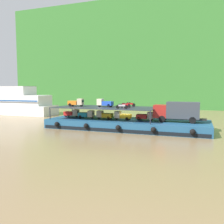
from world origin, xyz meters
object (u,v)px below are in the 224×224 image
(passenger_ferry_upstream, at_px, (14,102))
(mini_truck_lower_bow, at_px, (145,116))
(mini_truck_lower_stern, at_px, (72,113))
(mini_truck_upper_mid, at_px, (105,103))
(motorcycle_upper_port, at_px, (122,106))
(covered_lorry, at_px, (178,111))
(mini_truck_upper_stern, at_px, (76,102))
(mini_truck_lower_aft, at_px, (87,114))
(mini_truck_lower_mid, at_px, (105,115))
(cargo_barge, at_px, (126,124))
(mini_truck_lower_fore, at_px, (123,116))
(motorcycle_upper_stbd, at_px, (130,104))
(motorcycle_upper_centre, at_px, (125,105))

(passenger_ferry_upstream, bearing_deg, mini_truck_lower_bow, -18.36)
(mini_truck_lower_stern, relative_size, mini_truck_lower_bow, 1.00)
(mini_truck_upper_mid, bearing_deg, passenger_ferry_upstream, 157.89)
(mini_truck_lower_bow, relative_size, motorcycle_upper_port, 1.45)
(covered_lorry, distance_m, mini_truck_upper_stern, 17.59)
(mini_truck_lower_stern, height_order, mini_truck_lower_aft, same)
(mini_truck_lower_aft, xyz_separation_m, mini_truck_upper_mid, (3.05, 0.86, 2.00))
(mini_truck_lower_bow, xyz_separation_m, passenger_ferry_upstream, (-37.71, 12.51, 0.86))
(mini_truck_lower_mid, bearing_deg, passenger_ferry_upstream, 157.03)
(cargo_barge, distance_m, motorcycle_upper_port, 3.92)
(mini_truck_lower_stern, height_order, motorcycle_upper_port, motorcycle_upper_port)
(mini_truck_lower_fore, bearing_deg, mini_truck_lower_stern, 174.73)
(mini_truck_upper_stern, height_order, motorcycle_upper_stbd, mini_truck_upper_stern)
(mini_truck_upper_mid, bearing_deg, mini_truck_lower_fore, -11.80)
(mini_truck_upper_stern, height_order, motorcycle_upper_centre, mini_truck_upper_stern)
(mini_truck_lower_bow, bearing_deg, mini_truck_lower_fore, -170.31)
(mini_truck_lower_mid, height_order, passenger_ferry_upstream, passenger_ferry_upstream)
(mini_truck_upper_stern, bearing_deg, mini_truck_upper_mid, 2.98)
(motorcycle_upper_stbd, bearing_deg, mini_truck_lower_stern, -170.28)
(motorcycle_upper_centre, bearing_deg, mini_truck_lower_aft, -175.62)
(mini_truck_upper_mid, bearing_deg, mini_truck_lower_stern, 178.26)
(covered_lorry, height_order, mini_truck_lower_mid, covered_lorry)
(mini_truck_lower_stern, distance_m, motorcycle_upper_centre, 10.44)
(cargo_barge, bearing_deg, covered_lorry, -0.49)
(cargo_barge, xyz_separation_m, mini_truck_lower_mid, (-3.82, -0.25, 1.44))
(mini_truck_lower_bow, xyz_separation_m, mini_truck_upper_stern, (-12.48, -0.19, 2.00))
(mini_truck_lower_fore, bearing_deg, cargo_barge, 30.05)
(cargo_barge, xyz_separation_m, covered_lorry, (8.18, -0.07, 2.44))
(mini_truck_lower_bow, relative_size, motorcycle_upper_stbd, 1.45)
(covered_lorry, height_order, mini_truck_lower_aft, covered_lorry)
(mini_truck_lower_mid, distance_m, mini_truck_upper_mid, 2.11)
(cargo_barge, bearing_deg, mini_truck_lower_fore, -149.95)
(mini_truck_lower_fore, relative_size, mini_truck_upper_stern, 1.01)
(mini_truck_lower_mid, xyz_separation_m, motorcycle_upper_port, (3.70, -2.03, 1.74))
(passenger_ferry_upstream, bearing_deg, mini_truck_lower_aft, -25.75)
(cargo_barge, xyz_separation_m, mini_truck_upper_stern, (-9.38, 0.10, 3.44))
(cargo_barge, relative_size, mini_truck_upper_stern, 9.50)
(passenger_ferry_upstream, bearing_deg, motorcycle_upper_centre, -20.37)
(cargo_barge, xyz_separation_m, motorcycle_upper_centre, (-0.26, 0.04, 3.18))
(passenger_ferry_upstream, bearing_deg, mini_truck_upper_stern, -26.72)
(mini_truck_lower_stern, bearing_deg, mini_truck_upper_mid, -1.74)
(mini_truck_upper_stern, height_order, motorcycle_upper_port, mini_truck_upper_stern)
(cargo_barge, distance_m, mini_truck_lower_aft, 7.24)
(covered_lorry, height_order, mini_truck_lower_fore, covered_lorry)
(mini_truck_lower_aft, distance_m, mini_truck_lower_fore, 6.49)
(mini_truck_upper_mid, height_order, motorcycle_upper_port, mini_truck_upper_mid)
(cargo_barge, distance_m, covered_lorry, 8.54)
(mini_truck_lower_stern, xyz_separation_m, motorcycle_upper_centre, (10.28, -0.53, 1.74))
(mini_truck_lower_mid, height_order, motorcycle_upper_stbd, motorcycle_upper_stbd)
(covered_lorry, height_order, motorcycle_upper_centre, covered_lorry)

